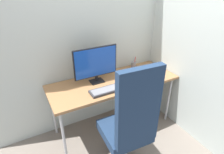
{
  "coord_description": "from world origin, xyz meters",
  "views": [
    {
      "loc": [
        -1.01,
        -1.83,
        1.9
      ],
      "look_at": [
        -0.06,
        -0.06,
        0.84
      ],
      "focal_mm": 30.01,
      "sensor_mm": 36.0,
      "label": 1
    }
  ],
  "objects": [
    {
      "name": "coffee_mug",
      "position": [
        0.33,
        -0.01,
        0.79
      ],
      "size": [
        0.12,
        0.08,
        0.09
      ],
      "color": "red",
      "rests_on": "desk"
    },
    {
      "name": "wall_side_right",
      "position": [
        0.86,
        -0.2,
        1.4
      ],
      "size": [
        0.04,
        1.99,
        2.8
      ],
      "primitive_type": "cube",
      "color": "#B7C1BC",
      "rests_on": "ground_plane"
    },
    {
      "name": "ground_plane",
      "position": [
        0.0,
        0.0,
        0.0
      ],
      "size": [
        8.0,
        8.0,
        0.0
      ],
      "primitive_type": "plane",
      "color": "slate"
    },
    {
      "name": "office_chair",
      "position": [
        -0.19,
        -0.67,
        0.64
      ],
      "size": [
        0.55,
        0.56,
        1.3
      ],
      "color": "black",
      "rests_on": "ground_plane"
    },
    {
      "name": "monitor",
      "position": [
        -0.2,
        0.09,
        0.99
      ],
      "size": [
        0.56,
        0.14,
        0.45
      ],
      "color": "black",
      "rests_on": "desk"
    },
    {
      "name": "pen_holder",
      "position": [
        0.44,
        0.2,
        0.79
      ],
      "size": [
        0.07,
        0.07,
        0.19
      ],
      "color": "slate",
      "rests_on": "desk"
    },
    {
      "name": "desk",
      "position": [
        0.0,
        0.0,
        0.7
      ],
      "size": [
        1.65,
        0.62,
        0.74
      ],
      "color": "#996B42",
      "rests_on": "ground_plane"
    },
    {
      "name": "keyboard",
      "position": [
        -0.17,
        -0.18,
        0.76
      ],
      "size": [
        0.44,
        0.15,
        0.03
      ],
      "color": "#333338",
      "rests_on": "desk"
    },
    {
      "name": "mouse",
      "position": [
        0.15,
        -0.12,
        0.77
      ],
      "size": [
        0.06,
        0.1,
        0.04
      ],
      "primitive_type": "ellipsoid",
      "rotation": [
        0.0,
        0.0,
        -0.04
      ],
      "color": "black",
      "rests_on": "desk"
    },
    {
      "name": "notebook",
      "position": [
        0.57,
        -0.06,
        0.75
      ],
      "size": [
        0.15,
        0.18,
        0.02
      ],
      "primitive_type": "cube",
      "rotation": [
        0.0,
        0.0,
        0.12
      ],
      "color": "black",
      "rests_on": "desk"
    },
    {
      "name": "wall_back",
      "position": [
        0.0,
        0.34,
        1.4
      ],
      "size": [
        3.02,
        0.04,
        2.8
      ],
      "primitive_type": "cube",
      "color": "#B7C1BC",
      "rests_on": "ground_plane"
    }
  ]
}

